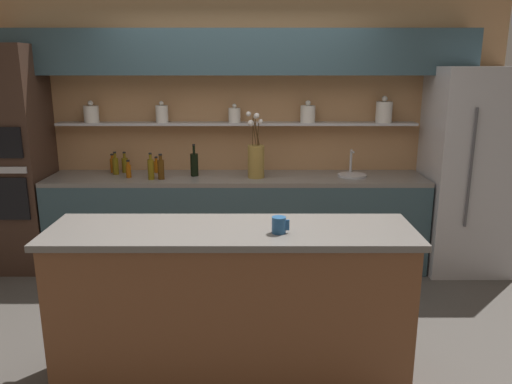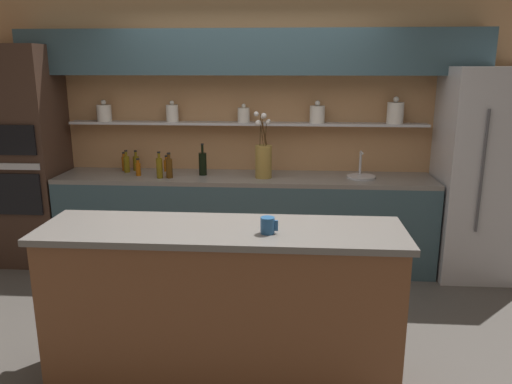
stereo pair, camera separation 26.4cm
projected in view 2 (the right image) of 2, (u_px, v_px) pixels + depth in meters
name	position (u px, v px, depth m)	size (l,w,h in m)	color
ground_plane	(235.00, 325.00, 3.90)	(12.00, 12.00, 0.00)	#4C4742
back_wall_unit	(251.00, 109.00, 4.99)	(5.20, 0.44, 2.60)	tan
back_counter_unit	(245.00, 221.00, 4.99)	(3.66, 0.62, 0.92)	#334C56
island_counter	(223.00, 304.00, 3.14)	(2.22, 0.61, 1.02)	brown
refrigerator	(482.00, 174.00, 4.66)	(0.79, 0.73, 1.96)	#B7B7BC
oven_tower	(25.00, 157.00, 4.98)	(0.71, 0.64, 2.16)	#3D281E
flower_vase	(263.00, 159.00, 4.76)	(0.17, 0.18, 0.63)	olive
sink_fixture	(361.00, 175.00, 4.80)	(0.28, 0.28, 0.25)	#B7B7BC
bottle_spirit_0	(169.00, 167.00, 4.77)	(0.06, 0.06, 0.24)	#4C2D0C
bottle_wine_1	(203.00, 163.00, 4.89)	(0.08, 0.08, 0.31)	black
bottle_sauce_2	(124.00, 163.00, 5.11)	(0.05, 0.05, 0.19)	#9E4C0A
bottle_oil_3	(127.00, 163.00, 5.03)	(0.06, 0.06, 0.23)	brown
bottle_sauce_4	(167.00, 165.00, 5.08)	(0.06, 0.06, 0.16)	#9E4C0A
bottle_sauce_5	(138.00, 168.00, 4.87)	(0.05, 0.05, 0.17)	#9E4C0A
bottle_oil_6	(136.00, 163.00, 5.11)	(0.06, 0.06, 0.21)	brown
bottle_oil_7	(159.00, 167.00, 4.77)	(0.06, 0.06, 0.26)	brown
coffee_mug	(268.00, 225.00, 2.90)	(0.10, 0.08, 0.10)	#235184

